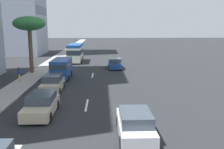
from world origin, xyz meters
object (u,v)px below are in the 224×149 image
(van_lead, at_px, (62,67))
(car_sixth, at_px, (115,64))
(car_fourth, at_px, (53,83))
(car_seventh, at_px, (135,124))
(pedestrian_mid_block, at_px, (19,74))
(car_third, at_px, (41,105))
(palm_tree, at_px, (29,25))
(minibus_second, at_px, (75,52))

(van_lead, distance_m, car_sixth, 9.83)
(van_lead, bearing_deg, car_fourth, 0.51)
(car_seventh, distance_m, pedestrian_mid_block, 18.04)
(car_third, relative_size, pedestrian_mid_block, 2.73)
(car_fourth, relative_size, palm_tree, 0.58)
(car_fourth, distance_m, car_seventh, 12.63)
(van_lead, relative_size, car_third, 1.11)
(van_lead, bearing_deg, minibus_second, 179.27)
(minibus_second, relative_size, pedestrian_mid_block, 3.92)
(car_sixth, bearing_deg, car_fourth, 153.07)
(van_lead, xyz_separation_m, palm_tree, (3.45, 4.48, 5.04))
(palm_tree, bearing_deg, car_seventh, -150.95)
(car_fourth, bearing_deg, van_lead, -179.49)
(minibus_second, relative_size, car_seventh, 1.41)
(pedestrian_mid_block, bearing_deg, van_lead, -22.35)
(car_fourth, relative_size, car_seventh, 0.90)
(minibus_second, height_order, car_sixth, minibus_second)
(van_lead, relative_size, minibus_second, 0.77)
(car_sixth, height_order, pedestrian_mid_block, pedestrian_mid_block)
(van_lead, distance_m, car_seventh, 18.06)
(car_fourth, distance_m, pedestrian_mid_block, 5.61)
(car_seventh, xyz_separation_m, pedestrian_mid_block, (14.29, 10.99, 0.34))
(car_fourth, distance_m, palm_tree, 11.92)
(minibus_second, xyz_separation_m, palm_tree, (-10.85, 4.66, 4.67))
(van_lead, height_order, pedestrian_mid_block, van_lead)
(van_lead, xyz_separation_m, pedestrian_mid_block, (-2.45, 4.26, -0.26))
(car_sixth, bearing_deg, car_seventh, 179.99)
(car_sixth, bearing_deg, van_lead, 136.62)
(minibus_second, xyz_separation_m, car_fourth, (-20.33, 0.13, -0.96))
(van_lead, xyz_separation_m, car_sixth, (7.13, -6.74, -0.61))
(car_third, bearing_deg, van_lead, -177.60)
(minibus_second, bearing_deg, van_lead, -0.73)
(car_seventh, bearing_deg, van_lead, 21.91)
(van_lead, relative_size, pedestrian_mid_block, 3.03)
(van_lead, relative_size, car_seventh, 1.09)
(car_third, xyz_separation_m, pedestrian_mid_block, (10.33, 4.79, 0.35))
(palm_tree, bearing_deg, car_third, -162.83)
(car_seventh, distance_m, palm_tree, 23.78)
(car_third, relative_size, palm_tree, 0.63)
(car_seventh, height_order, pedestrian_mid_block, pedestrian_mid_block)
(car_seventh, xyz_separation_m, palm_tree, (20.20, 11.22, 5.65))
(van_lead, bearing_deg, car_third, 2.40)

